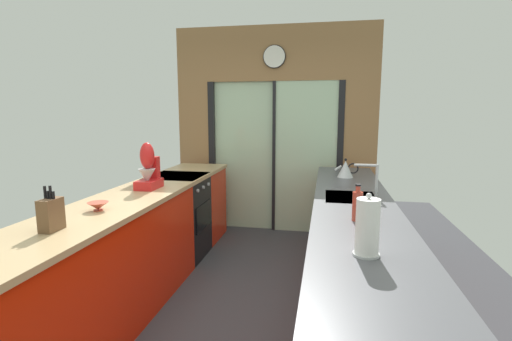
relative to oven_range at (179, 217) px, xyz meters
The scene contains 12 objects.
ground_plane 1.21m from the oven_range, 35.58° to the right, with size 5.04×7.60×0.02m, color #38383D.
back_wall_unit 1.81m from the oven_range, 51.68° to the left, with size 2.64×0.12×2.70m.
left_counter_run 1.12m from the oven_range, 90.08° to the right, with size 0.62×3.80×0.92m.
right_counter_run 2.05m from the oven_range, 27.56° to the right, with size 0.62×3.80×0.92m.
sink_faucet 2.19m from the oven_range, 19.59° to the right, with size 0.19×0.02×0.28m.
oven_range is the anchor object (origin of this frame).
mixing_bowl 1.56m from the oven_range, 89.28° to the right, with size 0.14×0.14×0.06m.
knife_block 2.01m from the oven_range, 89.45° to the right, with size 0.08×0.14×0.27m.
stand_mixer 0.93m from the oven_range, 88.48° to the right, with size 0.17×0.27×0.42m.
kettle 1.90m from the oven_range, ahead, with size 0.25×0.17×0.20m.
soap_bottle 2.34m from the oven_range, 37.56° to the right, with size 0.07×0.07×0.24m.
paper_towel_roll 2.74m from the oven_range, 47.74° to the right, with size 0.13×0.13×0.31m.
Camera 1 is at (0.68, -2.53, 1.62)m, focal length 26.21 mm.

